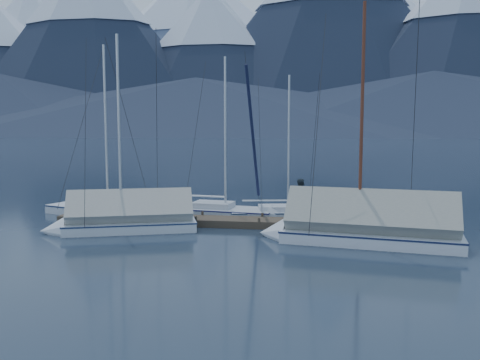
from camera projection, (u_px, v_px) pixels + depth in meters
The scene contains 10 objects.
ground at pixel (233, 234), 22.34m from camera, with size 1000.00×1000.00×0.00m, color black.
mountain_range at pixel (320, 54), 379.59m from camera, with size 877.00×584.00×150.50m.
dock at pixel (240, 223), 24.30m from camera, with size 18.00×1.50×0.54m.
mooring_posts at pixel (230, 218), 24.35m from camera, with size 15.12×1.52×0.35m.
sailboat_open_left at pixel (116, 213), 26.69m from camera, with size 7.68×4.44×9.79m.
sailboat_open_mid at pixel (234, 214), 26.67m from camera, with size 7.10×3.11×9.12m.
sailboat_open_right at pixel (296, 215), 26.42m from camera, with size 6.31×2.96×8.05m.
sailboat_covered_near at pixel (355, 229), 20.83m from camera, with size 8.51×3.91×10.68m.
sailboat_covered_far at pixel (118, 221), 22.99m from camera, with size 7.16×4.19×9.63m.
person at pixel (302, 199), 24.10m from camera, with size 0.70×0.46×1.93m, color black.
Camera 1 is at (3.64, -21.66, 4.75)m, focal length 38.00 mm.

